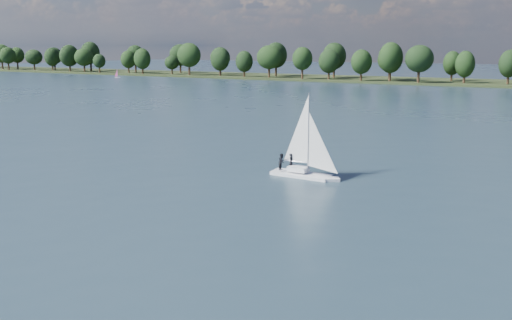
{
  "coord_description": "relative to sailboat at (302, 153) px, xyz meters",
  "views": [
    {
      "loc": [
        35.51,
        -14.4,
        13.95
      ],
      "look_at": [
        7.65,
        35.18,
        2.5
      ],
      "focal_mm": 40.0,
      "sensor_mm": 36.0,
      "label": 1
    }
  ],
  "objects": [
    {
      "name": "far_shore",
      "position": [
        -10.38,
        171.65,
        -2.66
      ],
      "size": [
        660.0,
        40.0,
        1.5
      ],
      "primitive_type": "cube",
      "color": "black",
      "rests_on": "ground"
    },
    {
      "name": "pontoon",
      "position": [
        -203.08,
        153.64,
        -2.66
      ],
      "size": [
        4.28,
        2.65,
        0.5
      ],
      "primitive_type": "cube",
      "rotation": [
        0.0,
        0.0,
        0.17
      ],
      "color": "#5A5D5F",
      "rests_on": "ground"
    },
    {
      "name": "dinghy_pink",
      "position": [
        -152.86,
        136.97,
        -1.68
      ],
      "size": [
        2.77,
        2.06,
        4.13
      ],
      "rotation": [
        0.0,
        0.0,
        0.46
      ],
      "color": "silver",
      "rests_on": "ground"
    },
    {
      "name": "treeline",
      "position": [
        -17.89,
        168.0,
        5.38
      ],
      "size": [
        562.86,
        73.91,
        18.03
      ],
      "color": "black",
      "rests_on": "ground"
    },
    {
      "name": "sailboat",
      "position": [
        0.0,
        0.0,
        0.0
      ],
      "size": [
        7.33,
        2.37,
        9.54
      ],
      "rotation": [
        0.0,
        0.0,
        -0.05
      ],
      "color": "white",
      "rests_on": "ground"
    },
    {
      "name": "ground",
      "position": [
        -10.38,
        59.65,
        -2.66
      ],
      "size": [
        700.0,
        700.0,
        0.0
      ],
      "primitive_type": "plane",
      "color": "#233342",
      "rests_on": "ground"
    }
  ]
}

